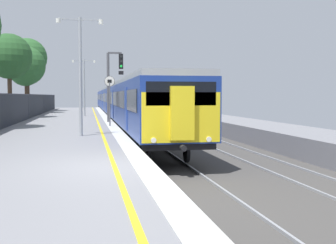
# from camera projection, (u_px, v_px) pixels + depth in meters

# --- Properties ---
(ground) EXTENTS (17.40, 110.00, 1.21)m
(ground) POSITION_uv_depth(u_px,v_px,m) (230.00, 186.00, 11.21)
(ground) COLOR gray
(commuter_train_at_platform) EXTENTS (2.83, 64.23, 3.81)m
(commuter_train_at_platform) POSITION_uv_depth(u_px,v_px,m) (117.00, 100.00, 45.64)
(commuter_train_at_platform) COLOR navy
(commuter_train_at_platform) RESTS_ON ground
(signal_gantry) EXTENTS (1.10, 0.24, 4.64)m
(signal_gantry) POSITION_uv_depth(u_px,v_px,m) (113.00, 78.00, 28.49)
(signal_gantry) COLOR #47474C
(signal_gantry) RESTS_ON ground
(speed_limit_sign) EXTENTS (0.59, 0.08, 2.88)m
(speed_limit_sign) POSITION_uv_depth(u_px,v_px,m) (110.00, 94.00, 24.73)
(speed_limit_sign) COLOR #59595B
(speed_limit_sign) RESTS_ON ground
(platform_lamp_mid) EXTENTS (2.00, 0.20, 5.13)m
(platform_lamp_mid) POSITION_uv_depth(u_px,v_px,m) (80.00, 65.00, 18.58)
(platform_lamp_mid) COLOR #93999E
(platform_lamp_mid) RESTS_ON ground
(platform_lamp_far) EXTENTS (2.00, 0.20, 4.89)m
(platform_lamp_far) POSITION_uv_depth(u_px,v_px,m) (84.00, 82.00, 37.20)
(platform_lamp_far) COLOR #93999E
(platform_lamp_far) RESTS_ON ground
(background_tree_left) EXTENTS (3.54, 3.54, 6.60)m
(background_tree_left) POSITION_uv_depth(u_px,v_px,m) (9.00, 58.00, 33.51)
(background_tree_left) COLOR #473323
(background_tree_left) RESTS_ON ground
(background_tree_centre) EXTENTS (3.94, 3.94, 6.74)m
(background_tree_centre) POSITION_uv_depth(u_px,v_px,m) (25.00, 67.00, 43.10)
(background_tree_centre) COLOR #473323
(background_tree_centre) RESTS_ON ground
(background_tree_back) EXTENTS (4.31, 4.31, 8.16)m
(background_tree_back) POSITION_uv_depth(u_px,v_px,m) (28.00, 59.00, 48.04)
(background_tree_back) COLOR #473323
(background_tree_back) RESTS_ON ground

